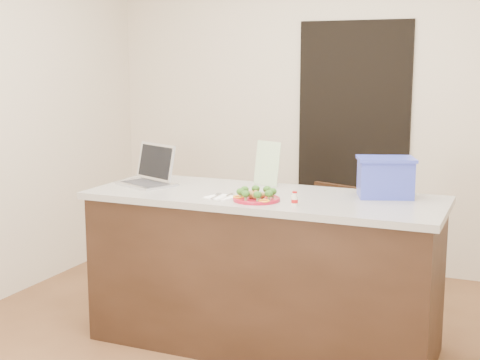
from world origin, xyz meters
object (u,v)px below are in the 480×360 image
at_px(plate, 257,199).
at_px(laptop, 151,173).
at_px(island, 263,270).
at_px(chair, 332,238).
at_px(yogurt_bottle, 295,200).
at_px(blue_box, 385,177).
at_px(napkin, 221,197).

distance_m(plate, laptop, 0.84).
height_order(island, chair, island).
bearing_deg(yogurt_bottle, blue_box, 46.70).
bearing_deg(plate, island, 98.81).
bearing_deg(laptop, blue_box, 30.12).
distance_m(napkin, blue_box, 0.94).
distance_m(yogurt_bottle, laptop, 1.07).
relative_size(island, laptop, 4.94).
xyz_separation_m(plate, chair, (0.16, 1.02, -0.46)).
height_order(laptop, chair, laptop).
relative_size(plate, chair, 0.31).
xyz_separation_m(napkin, blue_box, (0.85, 0.39, 0.11)).
bearing_deg(island, plate, -81.19).
relative_size(laptop, blue_box, 1.11).
bearing_deg(yogurt_bottle, plate, 170.69).
height_order(napkin, yogurt_bottle, yogurt_bottle).
xyz_separation_m(island, napkin, (-0.19, -0.19, 0.46)).
distance_m(island, yogurt_bottle, 0.60).
xyz_separation_m(plate, blue_box, (0.63, 0.38, 0.10)).
height_order(island, napkin, napkin).
bearing_deg(island, yogurt_bottle, -40.19).
relative_size(plate, yogurt_bottle, 3.38).
distance_m(plate, napkin, 0.22).
relative_size(yogurt_bottle, laptop, 0.18).
height_order(island, plate, plate).
bearing_deg(laptop, napkin, 2.64).
height_order(island, yogurt_bottle, yogurt_bottle).
height_order(plate, napkin, plate).
relative_size(island, chair, 2.47).
bearing_deg(island, laptop, 176.77).
xyz_separation_m(yogurt_bottle, laptop, (-1.04, 0.27, 0.04)).
relative_size(island, blue_box, 5.50).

